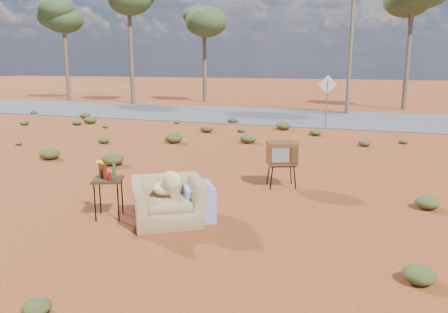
% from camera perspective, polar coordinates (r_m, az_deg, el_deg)
% --- Properties ---
extents(ground, '(140.00, 140.00, 0.00)m').
position_cam_1_polar(ground, '(8.11, -7.38, -7.28)').
color(ground, '#97401E').
rests_on(ground, ground).
extents(highway, '(140.00, 7.00, 0.04)m').
position_cam_1_polar(highway, '(22.26, 10.13, 5.06)').
color(highway, '#565659').
rests_on(highway, ground).
extents(dirt_mound, '(26.00, 18.00, 2.00)m').
position_cam_1_polar(dirt_mound, '(52.86, -20.35, 8.46)').
color(dirt_mound, brown).
rests_on(dirt_mound, ground).
extents(armchair, '(1.51, 1.47, 1.02)m').
position_cam_1_polar(armchair, '(7.52, -6.61, -4.99)').
color(armchair, '#937750').
rests_on(armchair, ground).
extents(tv_unit, '(0.76, 0.69, 1.00)m').
position_cam_1_polar(tv_unit, '(9.58, 7.58, 0.35)').
color(tv_unit, black).
rests_on(tv_unit, ground).
extents(side_table, '(0.64, 0.64, 1.00)m').
position_cam_1_polar(side_table, '(7.91, -15.15, -2.58)').
color(side_table, '#322212').
rests_on(side_table, ground).
extents(rusty_bar, '(0.79, 1.08, 0.03)m').
position_cam_1_polar(rusty_bar, '(7.79, -11.30, -8.13)').
color(rusty_bar, '#522016').
rests_on(rusty_bar, ground).
extents(road_sign, '(0.78, 0.06, 2.19)m').
position_cam_1_polar(road_sign, '(18.96, 13.34, 8.23)').
color(road_sign, brown).
rests_on(road_sign, ground).
extents(eucalyptus_far_left, '(3.20, 3.20, 7.10)m').
position_cam_1_polar(eucalyptus_far_left, '(34.51, -20.29, 16.81)').
color(eucalyptus_far_left, brown).
rests_on(eucalyptus_far_left, ground).
extents(eucalyptus_near_left, '(3.20, 3.20, 6.60)m').
position_cam_1_polar(eucalyptus_near_left, '(31.15, -2.61, 17.20)').
color(eucalyptus_near_left, brown).
rests_on(eucalyptus_near_left, ground).
extents(utility_pole_center, '(1.40, 0.20, 8.00)m').
position_cam_1_polar(utility_pole_center, '(24.41, 16.29, 15.09)').
color(utility_pole_center, brown).
rests_on(utility_pole_center, ground).
extents(scrub_patch, '(17.49, 8.07, 0.33)m').
position_cam_1_polar(scrub_patch, '(12.29, -1.69, 0.18)').
color(scrub_patch, '#404A20').
rests_on(scrub_patch, ground).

